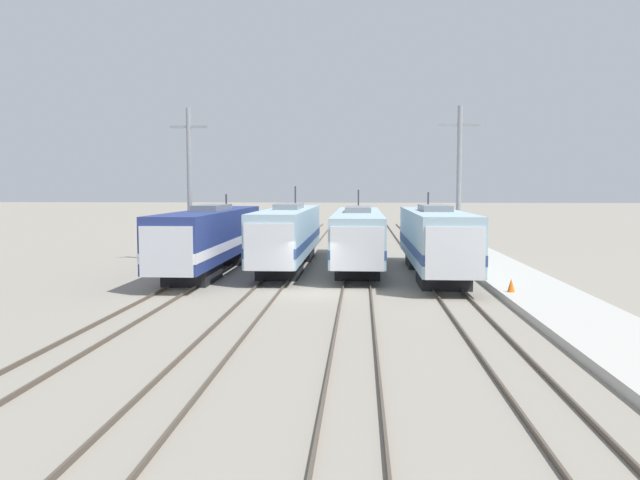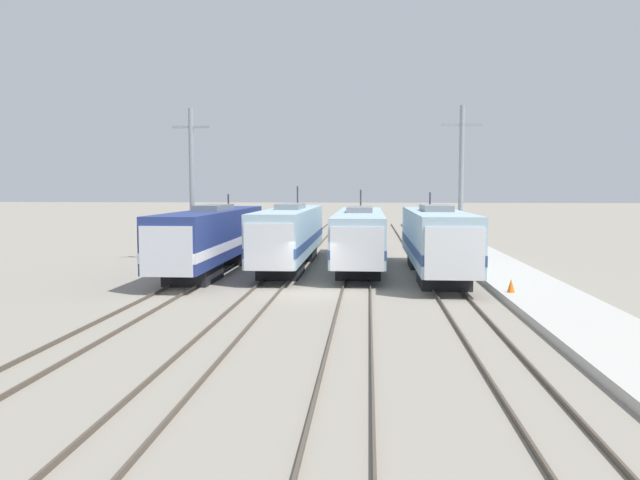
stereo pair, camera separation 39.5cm
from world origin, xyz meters
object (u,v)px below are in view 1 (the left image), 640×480
Objects in this scene: locomotive_far_right at (435,240)px; catenary_tower_left at (189,183)px; locomotive_center_left at (288,235)px; traffic_cone at (511,285)px; locomotive_center_right at (358,236)px; catenary_tower_right at (459,183)px; locomotive_far_left at (211,238)px.

catenary_tower_left is (-16.52, 6.01, 3.46)m from locomotive_far_right.
locomotive_center_left is at bearing -18.40° from catenary_tower_left.
locomotive_center_left is 1.73× the size of catenary_tower_left.
traffic_cone is (19.26, -13.49, -4.99)m from catenary_tower_left.
traffic_cone is at bearing -58.38° from locomotive_center_right.
traffic_cone is at bearing -88.01° from catenary_tower_right.
catenary_tower_left reaches higher than traffic_cone.
locomotive_far_left is at bearing -61.77° from catenary_tower_left.
traffic_cone is at bearing -69.88° from locomotive_far_right.
catenary_tower_left is 24.04m from traffic_cone.
locomotive_center_right is at bearing 135.91° from locomotive_far_right.
catenary_tower_right is 14.39m from traffic_cone.
locomotive_center_left is 0.94× the size of locomotive_center_right.
traffic_cone is (0.47, -13.49, -4.99)m from catenary_tower_right.
locomotive_far_left is at bearing 175.71° from locomotive_far_right.
locomotive_far_left is 9.86m from locomotive_center_right.
locomotive_center_right reaches higher than traffic_cone.
locomotive_far_left is 17.23m from catenary_tower_right.
locomotive_far_right is at bearing -19.99° from catenary_tower_left.
catenary_tower_right is at bearing 0.00° from catenary_tower_left.
catenary_tower_right reaches higher than locomotive_far_left.
locomotive_center_left is 4.70m from locomotive_center_right.
catenary_tower_right reaches higher than locomotive_center_left.
locomotive_far_left is at bearing -159.61° from locomotive_center_right.
locomotive_far_left is 1.13× the size of locomotive_far_right.
locomotive_center_left reaches higher than locomotive_far_left.
locomotive_far_left is at bearing -162.87° from catenary_tower_right.
catenary_tower_right is at bearing 91.99° from traffic_cone.
locomotive_far_left is 1.76× the size of catenary_tower_left.
locomotive_far_right reaches higher than traffic_cone.
locomotive_far_left is 5.27m from locomotive_center_left.
locomotive_center_left reaches higher than locomotive_far_right.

